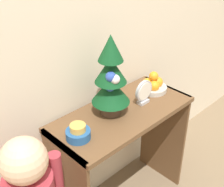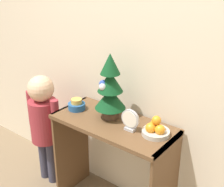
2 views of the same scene
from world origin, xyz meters
name	(u,v)px [view 2 (image 2 of 2)]	position (x,y,z in m)	size (l,w,h in m)	color
back_wall	(135,52)	(0.00, 0.46, 1.25)	(7.00, 0.05, 2.50)	beige
console_table	(113,147)	(0.00, 0.21, 0.58)	(0.90, 0.42, 0.79)	brown
mini_tree	(110,88)	(-0.06, 0.25, 1.03)	(0.22, 0.22, 0.49)	#4C3828
fruit_bowl	(156,129)	(0.32, 0.24, 0.84)	(0.19, 0.19, 0.14)	#B7B2A8
singing_bowl	(77,105)	(-0.35, 0.20, 0.83)	(0.13, 0.13, 0.09)	#235189
desk_clock	(130,120)	(0.16, 0.19, 0.87)	(0.14, 0.04, 0.16)	#B2B2B7
child_figure	(44,118)	(-0.69, 0.14, 0.63)	(0.37, 0.24, 1.00)	#38384C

